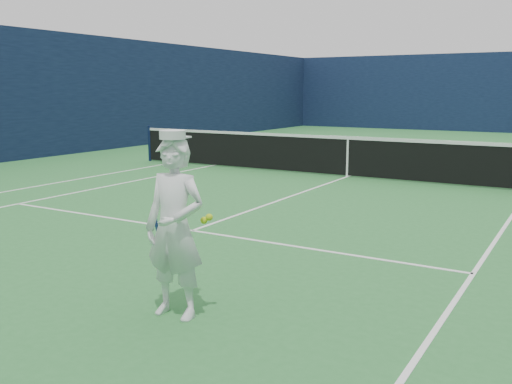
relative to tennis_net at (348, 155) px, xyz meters
The scene contains 5 objects.
ground 0.55m from the tennis_net, ahead, with size 80.00×80.00×0.00m, color #2B7234.
court_markings 0.55m from the tennis_net, ahead, with size 11.03×23.83×0.01m.
windscreen_fence 1.45m from the tennis_net, ahead, with size 20.12×36.12×4.00m.
tennis_net is the anchor object (origin of this frame).
tennis_player 9.36m from the tennis_net, 78.40° to the right, with size 0.77×0.47×1.78m.
Camera 1 is at (5.18, -13.25, 2.14)m, focal length 40.00 mm.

